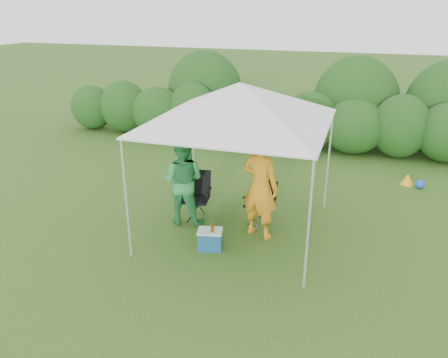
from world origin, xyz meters
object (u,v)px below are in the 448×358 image
(woman, at_px, (183,181))
(man, at_px, (260,187))
(canopy, at_px, (240,103))
(cooler, at_px, (210,239))
(chair_left, at_px, (196,192))
(chair_right, at_px, (262,199))

(woman, bearing_deg, man, 173.31)
(canopy, bearing_deg, cooler, -107.15)
(chair_left, relative_size, man, 0.49)
(canopy, bearing_deg, chair_right, 49.41)
(canopy, relative_size, man, 1.57)
(man, xyz_separation_m, cooler, (-0.71, -0.75, -0.80))
(canopy, height_order, man, canopy)
(man, bearing_deg, canopy, 3.55)
(woman, height_order, cooler, woman)
(canopy, height_order, woman, canopy)
(woman, bearing_deg, chair_left, -119.37)
(chair_right, relative_size, woman, 0.49)
(woman, xyz_separation_m, cooler, (0.84, -0.81, -0.70))
(canopy, xyz_separation_m, man, (0.44, -0.11, -1.48))
(man, bearing_deg, chair_right, -64.10)
(chair_right, bearing_deg, woman, -142.47)
(chair_left, relative_size, cooler, 1.94)
(canopy, xyz_separation_m, chair_left, (-0.96, 0.26, -1.92))
(cooler, bearing_deg, man, 33.23)
(man, height_order, cooler, man)
(canopy, distance_m, man, 1.54)
(chair_right, height_order, cooler, chair_right)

